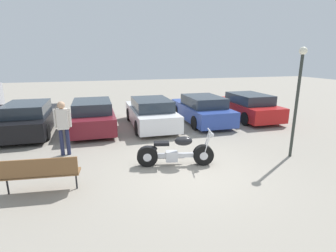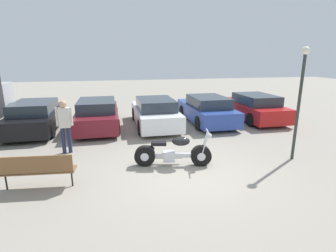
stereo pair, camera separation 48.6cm
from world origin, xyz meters
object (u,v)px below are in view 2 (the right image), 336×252
Objects in this scene: parked_car_red at (253,107)px; person_standing at (65,122)px; parked_car_white at (155,113)px; lamp_post at (301,91)px; parked_car_black at (36,117)px; motorcycle at (172,153)px; park_bench at (36,168)px; parked_car_maroon at (98,114)px; parked_car_blue at (207,110)px.

parked_car_red is 9.05m from person_standing.
lamp_post reaches higher than parked_car_white.
parked_car_black is at bearing 148.83° from lamp_post.
parked_car_black and parked_car_red have the same top height.
parked_car_red is (10.16, -0.07, 0.00)m from parked_car_black.
parked_car_white is at bearing -3.77° from parked_car_black.
motorcycle is 1.27× the size of park_bench.
parked_car_red is at bearing 0.27° from parked_car_maroon.
park_bench is at bearing -102.14° from parked_car_maroon.
parked_car_white is (5.08, -0.33, 0.00)m from parked_car_black.
parked_car_black is 10.16m from parked_car_red.
parked_car_maroon is 5.64m from park_bench.
parked_car_blue is 2.54m from parked_car_red.
person_standing reaches higher than parked_car_black.
park_bench is 1.00× the size of person_standing.
parked_car_blue is (7.62, -0.19, 0.00)m from parked_car_black.
person_standing is (-3.16, 1.76, 0.65)m from motorcycle.
parked_car_white is at bearing 39.30° from person_standing.
parked_car_blue is 2.44× the size of person_standing.
park_bench is (-6.27, -5.44, -0.07)m from parked_car_blue.
parked_car_white is at bearing 54.82° from park_bench.
parked_car_red reaches higher than motorcycle.
parked_car_black reaches higher than motorcycle.
parked_car_white is 2.45× the size of park_bench.
parked_car_red is (7.62, 0.04, 0.00)m from parked_car_maroon.
person_standing is at bearing -153.68° from parked_car_blue.
parked_car_black is 2.54m from parked_car_maroon.
parked_car_white is 2.55m from parked_car_blue.
park_bench is (-3.73, -5.29, -0.07)m from parked_car_white.
parked_car_black is at bearing 177.63° from parked_car_maroon.
parked_car_red is 2.45× the size of park_bench.
person_standing is (-8.51, -3.07, 0.44)m from parked_car_red.
person_standing is at bearing -62.17° from parked_car_black.
lamp_post reaches higher than motorcycle.
person_standing is (-3.43, -2.80, 0.44)m from parked_car_white.
motorcycle reaches higher than park_bench.
motorcycle is 0.52× the size of parked_car_black.
lamp_post is (3.52, -4.87, 1.51)m from parked_car_white.
park_bench is at bearing -125.18° from parked_car_white.
parked_car_maroon is 3.19m from person_standing.
park_bench is 7.43m from lamp_post.
parked_car_red is at bearing 32.22° from park_bench.
parked_car_red is at bearing 2.66° from parked_car_blue.
parked_car_black is 1.00× the size of parked_car_red.
parked_car_red is (2.54, 0.12, 0.00)m from parked_car_blue.
parked_car_white is at bearing 125.88° from lamp_post.
parked_car_white is at bearing -177.01° from parked_car_red.
motorcycle is 0.52× the size of parked_car_white.
motorcycle is at bearing 175.41° from lamp_post.
parked_car_blue is 6.67m from person_standing.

